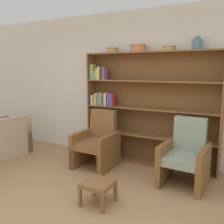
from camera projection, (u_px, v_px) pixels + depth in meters
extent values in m
cube|color=silver|center=(148.00, 87.00, 4.55)|extent=(12.00, 0.06, 2.75)
cube|color=brown|center=(92.00, 105.00, 4.95)|extent=(0.02, 0.30, 2.00)
cube|color=brown|center=(222.00, 115.00, 3.85)|extent=(0.02, 0.30, 2.00)
cube|color=brown|center=(150.00, 52.00, 4.23)|extent=(2.36, 0.30, 0.02)
cube|color=brown|center=(148.00, 163.00, 4.56)|extent=(2.36, 0.30, 0.03)
cube|color=brown|center=(152.00, 108.00, 4.52)|extent=(2.36, 0.01, 2.00)
cube|color=#7F6B4C|center=(93.00, 148.00, 5.03)|extent=(0.02, 0.16, 0.20)
cube|color=#4C756B|center=(94.00, 148.00, 5.01)|extent=(0.04, 0.16, 0.24)
cube|color=black|center=(96.00, 148.00, 4.97)|extent=(0.04, 0.12, 0.26)
cube|color=#B2A899|center=(99.00, 148.00, 4.98)|extent=(0.02, 0.18, 0.23)
cube|color=#994C99|center=(99.00, 151.00, 4.94)|extent=(0.03, 0.13, 0.16)
cube|color=#334CB2|center=(102.00, 148.00, 4.94)|extent=(0.04, 0.18, 0.27)
cube|color=#7F6B4C|center=(103.00, 149.00, 4.92)|extent=(0.02, 0.16, 0.26)
cube|color=red|center=(104.00, 149.00, 4.89)|extent=(0.03, 0.13, 0.27)
cube|color=orange|center=(106.00, 150.00, 4.90)|extent=(0.03, 0.19, 0.21)
cube|color=red|center=(108.00, 151.00, 4.89)|extent=(0.04, 0.20, 0.20)
cube|color=#7F6B4C|center=(110.00, 152.00, 4.86)|extent=(0.02, 0.17, 0.17)
cube|color=red|center=(111.00, 150.00, 4.84)|extent=(0.02, 0.18, 0.25)
cube|color=#4C756B|center=(111.00, 152.00, 4.81)|extent=(0.04, 0.12, 0.19)
cube|color=#994C99|center=(114.00, 150.00, 4.80)|extent=(0.03, 0.16, 0.27)
cube|color=#B2A899|center=(115.00, 152.00, 4.80)|extent=(0.03, 0.17, 0.19)
cube|color=gold|center=(117.00, 153.00, 4.79)|extent=(0.04, 0.18, 0.18)
cube|color=brown|center=(148.00, 135.00, 4.48)|extent=(2.36, 0.30, 0.02)
cube|color=gold|center=(93.00, 123.00, 4.95)|extent=(0.02, 0.19, 0.23)
cube|color=#388C47|center=(94.00, 122.00, 4.93)|extent=(0.04, 0.18, 0.27)
cube|color=#7F6B4C|center=(96.00, 125.00, 4.91)|extent=(0.04, 0.16, 0.17)
cube|color=gold|center=(98.00, 125.00, 4.89)|extent=(0.04, 0.16, 0.16)
cube|color=#B2A899|center=(99.00, 124.00, 4.85)|extent=(0.03, 0.12, 0.24)
cube|color=#334CB2|center=(101.00, 125.00, 4.84)|extent=(0.03, 0.13, 0.18)
cube|color=#B2A899|center=(103.00, 123.00, 4.83)|extent=(0.03, 0.17, 0.25)
cube|color=#388C47|center=(104.00, 126.00, 4.82)|extent=(0.02, 0.16, 0.17)
cube|color=brown|center=(149.00, 109.00, 4.40)|extent=(2.36, 0.30, 0.02)
cube|color=#334CB2|center=(92.00, 99.00, 4.85)|extent=(0.02, 0.15, 0.21)
cube|color=white|center=(94.00, 100.00, 4.85)|extent=(0.03, 0.16, 0.19)
cube|color=orange|center=(95.00, 100.00, 4.83)|extent=(0.02, 0.17, 0.19)
cube|color=gold|center=(97.00, 99.00, 4.81)|extent=(0.04, 0.16, 0.22)
cube|color=#4C756B|center=(98.00, 98.00, 4.78)|extent=(0.03, 0.13, 0.25)
cube|color=#669EB2|center=(101.00, 99.00, 4.79)|extent=(0.03, 0.19, 0.23)
cube|color=orange|center=(103.00, 99.00, 4.76)|extent=(0.04, 0.18, 0.25)
cube|color=black|center=(104.00, 100.00, 4.73)|extent=(0.02, 0.14, 0.21)
cube|color=#669EB2|center=(105.00, 99.00, 4.73)|extent=(0.03, 0.17, 0.22)
cube|color=white|center=(107.00, 99.00, 4.70)|extent=(0.03, 0.14, 0.24)
cube|color=black|center=(108.00, 99.00, 4.69)|extent=(0.02, 0.15, 0.23)
cube|color=#994C99|center=(110.00, 99.00, 4.68)|extent=(0.03, 0.15, 0.23)
cube|color=#334CB2|center=(112.00, 100.00, 4.67)|extent=(0.04, 0.18, 0.23)
cube|color=red|center=(113.00, 99.00, 4.63)|extent=(0.02, 0.14, 0.24)
cube|color=brown|center=(150.00, 81.00, 4.31)|extent=(2.36, 0.30, 0.02)
cube|color=#388C47|center=(92.00, 72.00, 4.77)|extent=(0.04, 0.17, 0.28)
cube|color=gold|center=(93.00, 72.00, 4.74)|extent=(0.03, 0.12, 0.28)
cube|color=#669EB2|center=(96.00, 75.00, 4.74)|extent=(0.04, 0.15, 0.16)
cube|color=gold|center=(99.00, 74.00, 4.73)|extent=(0.03, 0.20, 0.20)
cube|color=white|center=(100.00, 73.00, 4.69)|extent=(0.03, 0.15, 0.24)
cube|color=orange|center=(101.00, 73.00, 4.67)|extent=(0.02, 0.14, 0.24)
cube|color=black|center=(103.00, 74.00, 4.66)|extent=(0.02, 0.15, 0.22)
cube|color=#388C47|center=(104.00, 73.00, 4.65)|extent=(0.02, 0.14, 0.23)
cube|color=#994C99|center=(105.00, 73.00, 4.63)|extent=(0.03, 0.14, 0.23)
cylinder|color=tan|center=(112.00, 50.00, 4.56)|extent=(0.20, 0.20, 0.09)
torus|color=tan|center=(112.00, 48.00, 4.55)|extent=(0.22, 0.22, 0.02)
cylinder|color=#C67547|center=(138.00, 48.00, 4.32)|extent=(0.26, 0.26, 0.12)
torus|color=#C67547|center=(138.00, 45.00, 4.32)|extent=(0.28, 0.28, 0.02)
cylinder|color=tan|center=(169.00, 48.00, 4.08)|extent=(0.21, 0.21, 0.07)
torus|color=tan|center=(169.00, 46.00, 4.07)|extent=(0.23, 0.23, 0.02)
cylinder|color=slate|center=(197.00, 44.00, 3.87)|extent=(0.16, 0.16, 0.16)
cylinder|color=slate|center=(198.00, 38.00, 3.85)|extent=(0.09, 0.09, 0.04)
cube|color=tan|center=(17.00, 136.00, 5.30)|extent=(0.83, 0.16, 0.60)
cube|color=#A83838|center=(1.00, 127.00, 4.73)|extent=(0.19, 0.37, 0.37)
cube|color=brown|center=(100.00, 165.00, 3.98)|extent=(0.07, 0.07, 0.37)
cube|color=brown|center=(72.00, 159.00, 4.25)|extent=(0.07, 0.07, 0.37)
cube|color=brown|center=(118.00, 154.00, 4.50)|extent=(0.07, 0.07, 0.37)
cube|color=brown|center=(92.00, 149.00, 4.78)|extent=(0.07, 0.07, 0.37)
cube|color=brown|center=(95.00, 145.00, 4.34)|extent=(0.49, 0.65, 0.12)
cube|color=brown|center=(104.00, 124.00, 4.53)|extent=(0.48, 0.13, 0.55)
cube|color=brown|center=(109.00, 152.00, 4.22)|extent=(0.09, 0.68, 0.61)
cube|color=brown|center=(82.00, 148.00, 4.49)|extent=(0.09, 0.68, 0.61)
cube|color=brown|center=(198.00, 186.00, 3.28)|extent=(0.07, 0.07, 0.37)
cube|color=brown|center=(157.00, 176.00, 3.57)|extent=(0.07, 0.07, 0.37)
cube|color=brown|center=(208.00, 170.00, 3.79)|extent=(0.07, 0.07, 0.37)
cube|color=brown|center=(171.00, 163.00, 4.08)|extent=(0.07, 0.07, 0.37)
cube|color=gray|center=(184.00, 159.00, 3.64)|extent=(0.52, 0.67, 0.12)
cube|color=gray|center=(190.00, 135.00, 3.83)|extent=(0.49, 0.15, 0.55)
cube|color=brown|center=(204.00, 169.00, 3.51)|extent=(0.12, 0.68, 0.61)
cube|color=brown|center=(165.00, 162.00, 3.80)|extent=(0.12, 0.68, 0.61)
cube|color=brown|center=(94.00, 187.00, 3.39)|extent=(0.04, 0.04, 0.24)
cube|color=brown|center=(116.00, 192.00, 3.24)|extent=(0.04, 0.04, 0.24)
cube|color=brown|center=(80.00, 197.00, 3.10)|extent=(0.04, 0.04, 0.24)
cube|color=brown|center=(103.00, 204.00, 2.95)|extent=(0.04, 0.04, 0.24)
cube|color=brown|center=(98.00, 184.00, 3.15)|extent=(0.37, 0.37, 0.06)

